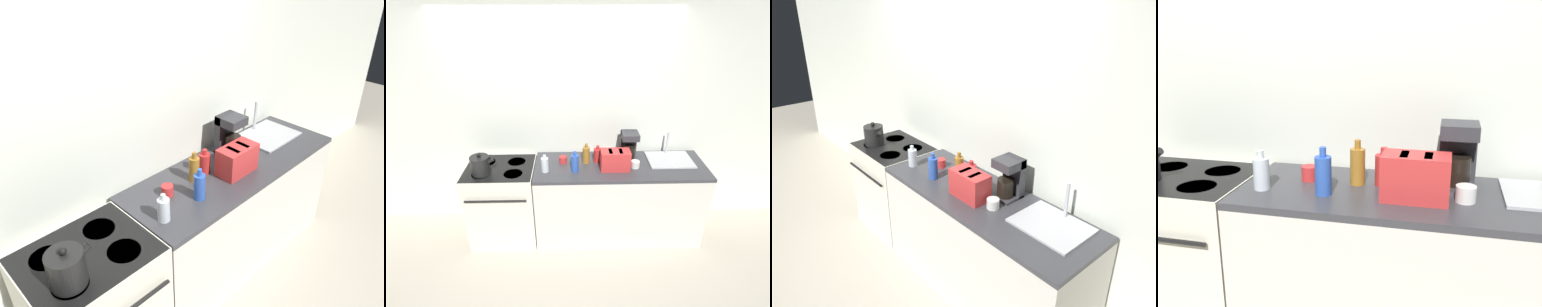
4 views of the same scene
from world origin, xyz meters
TOP-DOWN VIEW (x-y plane):
  - wall_back at (0.00, 0.71)m, footprint 8.00×0.05m
  - stove at (-0.65, 0.31)m, footprint 0.74×0.65m
  - counter_block at (0.67, 0.33)m, footprint 1.88×0.65m
  - kettle at (-0.81, 0.19)m, footprint 0.24×0.19m
  - toaster at (0.59, 0.25)m, footprint 0.31×0.17m
  - coffee_maker at (0.78, 0.49)m, footprint 0.18×0.19m
  - sink_tray at (1.24, 0.43)m, footprint 0.49×0.39m
  - bottle_amber at (0.29, 0.39)m, footprint 0.08×0.08m
  - bottle_clear at (-0.15, 0.22)m, footprint 0.08×0.08m
  - bottle_blue at (0.16, 0.22)m, footprint 0.08×0.08m
  - bottle_red at (0.42, 0.41)m, footprint 0.09×0.09m
  - cup_white at (0.82, 0.27)m, footprint 0.09×0.09m
  - cup_red at (0.04, 0.39)m, footprint 0.08×0.08m

SIDE VIEW (x-z plane):
  - counter_block at x=0.67m, z-range 0.00..0.93m
  - stove at x=-0.65m, z-range 0.01..0.94m
  - sink_tray at x=1.24m, z-range 0.80..1.08m
  - cup_white at x=0.82m, z-range 0.93..1.00m
  - cup_red at x=0.04m, z-range 0.93..1.00m
  - bottle_red at x=0.42m, z-range 0.91..1.11m
  - bottle_clear at x=-0.15m, z-range 0.91..1.11m
  - bottle_amber at x=0.29m, z-range 0.91..1.14m
  - bottle_blue at x=0.16m, z-range 0.91..1.14m
  - kettle at x=-0.81m, z-range 0.91..1.15m
  - toaster at x=0.59m, z-range 0.93..1.14m
  - coffee_maker at x=0.78m, z-range 0.93..1.26m
  - wall_back at x=0.00m, z-range 0.00..2.60m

